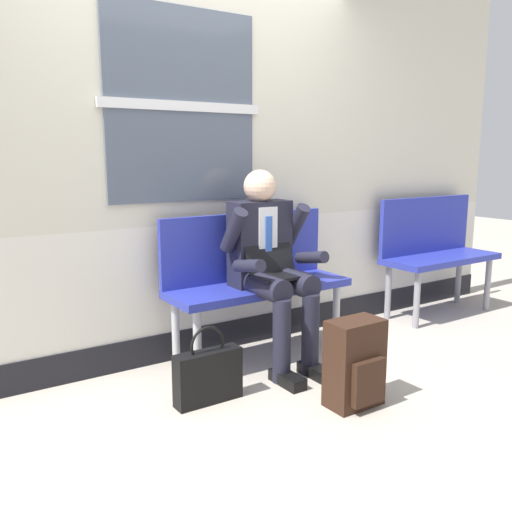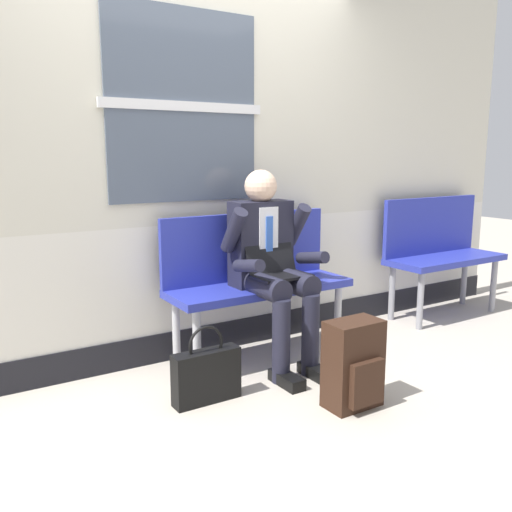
{
  "view_description": "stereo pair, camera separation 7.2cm",
  "coord_description": "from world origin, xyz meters",
  "px_view_note": "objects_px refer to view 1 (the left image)",
  "views": [
    {
      "loc": [
        -1.64,
        -2.71,
        1.36
      ],
      "look_at": [
        0.16,
        0.0,
        0.75
      ],
      "focal_mm": 38.38,
      "sensor_mm": 36.0,
      "label": 1
    },
    {
      "loc": [
        -1.58,
        -2.75,
        1.36
      ],
      "look_at": [
        0.16,
        0.0,
        0.75
      ],
      "focal_mm": 38.38,
      "sensor_mm": 36.0,
      "label": 2
    }
  ],
  "objects_px": {
    "bench_empty": "(434,247)",
    "backpack": "(355,364)",
    "bench_with_person": "(253,273)",
    "person_seated": "(271,262)",
    "handbag": "(208,375)"
  },
  "relations": [
    {
      "from": "bench_empty",
      "to": "backpack",
      "type": "relative_size",
      "value": 2.24
    },
    {
      "from": "bench_empty",
      "to": "person_seated",
      "type": "height_order",
      "value": "person_seated"
    },
    {
      "from": "bench_with_person",
      "to": "person_seated",
      "type": "relative_size",
      "value": 0.99
    },
    {
      "from": "person_seated",
      "to": "backpack",
      "type": "height_order",
      "value": "person_seated"
    },
    {
      "from": "bench_empty",
      "to": "person_seated",
      "type": "distance_m",
      "value": 1.86
    },
    {
      "from": "bench_with_person",
      "to": "bench_empty",
      "type": "xyz_separation_m",
      "value": [
        1.85,
        0.0,
        0.01
      ]
    },
    {
      "from": "bench_with_person",
      "to": "bench_empty",
      "type": "relative_size",
      "value": 1.16
    },
    {
      "from": "bench_empty",
      "to": "person_seated",
      "type": "relative_size",
      "value": 0.86
    },
    {
      "from": "person_seated",
      "to": "backpack",
      "type": "relative_size",
      "value": 2.61
    },
    {
      "from": "person_seated",
      "to": "backpack",
      "type": "bearing_deg",
      "value": -87.12
    },
    {
      "from": "person_seated",
      "to": "handbag",
      "type": "relative_size",
      "value": 2.86
    },
    {
      "from": "bench_with_person",
      "to": "backpack",
      "type": "relative_size",
      "value": 2.59
    },
    {
      "from": "bench_empty",
      "to": "person_seated",
      "type": "bearing_deg",
      "value": -173.66
    },
    {
      "from": "bench_empty",
      "to": "handbag",
      "type": "bearing_deg",
      "value": -169.03
    },
    {
      "from": "bench_empty",
      "to": "handbag",
      "type": "height_order",
      "value": "bench_empty"
    }
  ]
}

